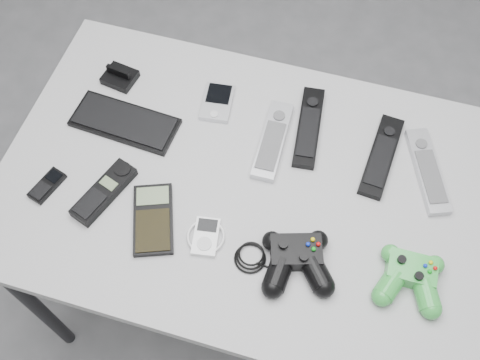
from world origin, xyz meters
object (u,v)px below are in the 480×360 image
(remote_black_a, at_px, (309,127))
(mobile_phone, at_px, (47,185))
(remote_black_b, at_px, (382,156))
(pda, at_px, (217,102))
(calculator, at_px, (153,219))
(remote_silver_a, at_px, (273,140))
(desk, at_px, (250,198))
(controller_green, at_px, (411,276))
(pda_keyboard, at_px, (125,122))
(remote_silver_b, at_px, (428,170))
(controller_black, at_px, (297,259))
(cordless_handset, at_px, (104,192))
(mp3_player, at_px, (206,236))

(remote_black_a, height_order, mobile_phone, remote_black_a)
(remote_black_b, height_order, mobile_phone, remote_black_b)
(pda, relative_size, calculator, 0.66)
(remote_silver_a, xyz_separation_m, mobile_phone, (-0.47, -0.27, -0.00))
(desk, xyz_separation_m, calculator, (-0.18, -0.15, 0.08))
(pda, distance_m, remote_silver_a, 0.18)
(controller_green, bearing_deg, remote_black_a, 131.54)
(remote_black_a, bearing_deg, calculator, -135.11)
(pda_keyboard, relative_size, remote_silver_b, 1.15)
(remote_silver_b, height_order, controller_black, controller_black)
(remote_silver_b, bearing_deg, remote_black_a, 149.96)
(mobile_phone, height_order, controller_black, controller_black)
(mobile_phone, xyz_separation_m, cordless_handset, (0.14, 0.02, 0.01))
(remote_black_a, relative_size, remote_silver_b, 1.02)
(remote_silver_a, relative_size, controller_green, 1.45)
(pda_keyboard, distance_m, remote_black_a, 0.46)
(pda_keyboard, xyz_separation_m, remote_black_a, (0.44, 0.11, 0.00))
(remote_silver_a, height_order, controller_green, controller_green)
(mobile_phone, relative_size, cordless_handset, 0.52)
(pda_keyboard, height_order, controller_green, controller_green)
(remote_silver_a, xyz_separation_m, remote_silver_b, (0.37, 0.02, -0.00))
(pda_keyboard, bearing_deg, remote_silver_a, 11.62)
(remote_silver_a, bearing_deg, pda_keyboard, -173.81)
(mobile_phone, bearing_deg, calculator, 14.41)
(remote_black_a, height_order, calculator, remote_black_a)
(remote_black_a, height_order, controller_black, controller_black)
(pda, bearing_deg, pda_keyboard, -155.52)
(remote_silver_a, distance_m, mp3_player, 0.30)
(pda_keyboard, bearing_deg, mobile_phone, -111.79)
(remote_black_a, xyz_separation_m, remote_black_b, (0.19, -0.03, -0.00))
(remote_black_a, distance_m, controller_black, 0.36)
(desk, relative_size, controller_green, 7.67)
(remote_black_b, height_order, mp3_player, remote_black_b)
(pda, distance_m, remote_silver_b, 0.54)
(remote_black_a, distance_m, remote_black_b, 0.19)
(calculator, bearing_deg, pda, 62.54)
(desk, distance_m, controller_green, 0.42)
(desk, xyz_separation_m, mobile_phone, (-0.45, -0.14, 0.08))
(remote_black_a, bearing_deg, pda, 171.65)
(desk, height_order, remote_silver_a, remote_silver_a)
(mobile_phone, distance_m, cordless_handset, 0.14)
(calculator, relative_size, controller_green, 1.12)
(pda, height_order, cordless_handset, cordless_handset)
(controller_green, bearing_deg, remote_silver_a, 144.21)
(desk, bearing_deg, remote_silver_a, 81.02)
(cordless_handset, distance_m, calculator, 0.14)
(mp3_player, bearing_deg, desk, 61.06)
(remote_silver_b, distance_m, mp3_player, 0.55)
(mp3_player, bearing_deg, pda, 94.44)
(pda, bearing_deg, desk, -61.09)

